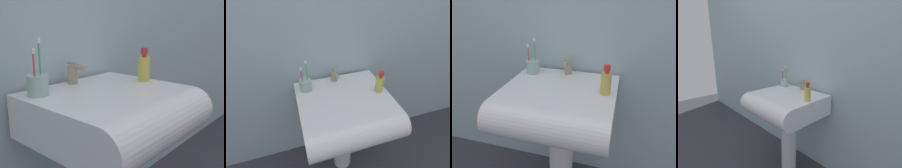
{
  "view_description": "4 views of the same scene",
  "coord_description": "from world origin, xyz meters",
  "views": [
    {
      "loc": [
        -0.81,
        -0.74,
        1.08
      ],
      "look_at": [
        0.03,
        -0.0,
        0.8
      ],
      "focal_mm": 45.0,
      "sensor_mm": 36.0,
      "label": 1
    },
    {
      "loc": [
        -0.3,
        -0.81,
        1.52
      ],
      "look_at": [
        -0.03,
        0.03,
        0.87
      ],
      "focal_mm": 28.0,
      "sensor_mm": 36.0,
      "label": 2
    },
    {
      "loc": [
        0.32,
        -1.01,
        1.29
      ],
      "look_at": [
        0.02,
        -0.01,
        0.8
      ],
      "focal_mm": 35.0,
      "sensor_mm": 36.0,
      "label": 3
    },
    {
      "loc": [
        1.11,
        -1.03,
        1.26
      ],
      "look_at": [
        0.01,
        0.01,
        0.87
      ],
      "focal_mm": 28.0,
      "sensor_mm": 36.0,
      "label": 4
    }
  ],
  "objects": [
    {
      "name": "sink_pedestal",
      "position": [
        0.0,
        0.0,
        0.3
      ],
      "size": [
        0.15,
        0.15,
        0.6
      ],
      "primitive_type": "cylinder",
      "color": "white",
      "rests_on": "ground"
    },
    {
      "name": "sink_basin",
      "position": [
        0.0,
        -0.06,
        0.69
      ],
      "size": [
        0.6,
        0.57,
        0.18
      ],
      "color": "white",
      "rests_on": "sink_pedestal"
    },
    {
      "name": "soap_bottle",
      "position": [
        0.24,
        -0.02,
        0.84
      ],
      "size": [
        0.05,
        0.05,
        0.15
      ],
      "color": "gold",
      "rests_on": "sink_basin"
    },
    {
      "name": "faucet",
      "position": [
        -0.01,
        0.18,
        0.83
      ],
      "size": [
        0.05,
        0.11,
        0.1
      ],
      "color": "tan",
      "rests_on": "sink_basin"
    },
    {
      "name": "wall_back",
      "position": [
        0.0,
        0.29,
        1.2
      ],
      "size": [
        5.0,
        0.05,
        2.4
      ],
      "primitive_type": "cube",
      "color": "#9EB7C1",
      "rests_on": "ground"
    },
    {
      "name": "toothbrush_cup",
      "position": [
        -0.22,
        0.14,
        0.82
      ],
      "size": [
        0.08,
        0.08,
        0.22
      ],
      "color": "#99BFB2",
      "rests_on": "sink_basin"
    }
  ]
}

